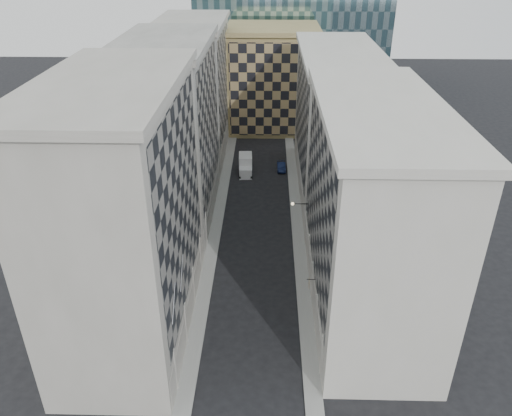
# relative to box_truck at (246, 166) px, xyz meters

# --- Properties ---
(sidewalk_west) EXTENTS (1.50, 100.00, 0.15)m
(sidewalk_west) POSITION_rel_box_truck_xyz_m (-3.07, -15.89, -1.13)
(sidewalk_west) COLOR gray
(sidewalk_west) RESTS_ON ground
(sidewalk_east) EXTENTS (1.50, 100.00, 0.15)m
(sidewalk_east) POSITION_rel_box_truck_xyz_m (7.43, -15.89, -1.13)
(sidewalk_east) COLOR gray
(sidewalk_east) RESTS_ON ground
(bldg_left_a) EXTENTS (10.80, 22.80, 23.70)m
(bldg_left_a) POSITION_rel_box_truck_xyz_m (-8.70, -34.89, 10.62)
(bldg_left_a) COLOR #A29D91
(bldg_left_a) RESTS_ON ground
(bldg_left_b) EXTENTS (10.80, 22.80, 22.70)m
(bldg_left_b) POSITION_rel_box_truck_xyz_m (-8.70, -12.89, 10.12)
(bldg_left_b) COLOR gray
(bldg_left_b) RESTS_ON ground
(bldg_left_c) EXTENTS (10.80, 22.80, 21.70)m
(bldg_left_c) POSITION_rel_box_truck_xyz_m (-8.70, 9.11, 9.62)
(bldg_left_c) COLOR #A29D91
(bldg_left_c) RESTS_ON ground
(bldg_right_a) EXTENTS (10.80, 26.80, 20.70)m
(bldg_right_a) POSITION_rel_box_truck_xyz_m (13.06, -30.89, 9.12)
(bldg_right_a) COLOR beige
(bldg_right_a) RESTS_ON ground
(bldg_right_b) EXTENTS (10.80, 28.80, 19.70)m
(bldg_right_b) POSITION_rel_box_truck_xyz_m (13.07, -3.89, 8.65)
(bldg_right_b) COLOR beige
(bldg_right_b) RESTS_ON ground
(tan_block) EXTENTS (16.80, 14.80, 18.80)m
(tan_block) POSITION_rel_box_truck_xyz_m (4.18, 22.01, 8.24)
(tan_block) COLOR #9D8A53
(tan_block) RESTS_ON ground
(flagpoles_left) EXTENTS (0.10, 6.33, 2.33)m
(flagpoles_left) POSITION_rel_box_truck_xyz_m (-3.72, -39.89, 6.80)
(flagpoles_left) COLOR gray
(flagpoles_left) RESTS_ON ground
(bracket_lamp) EXTENTS (1.98, 0.36, 0.36)m
(bracket_lamp) POSITION_rel_box_truck_xyz_m (6.56, -21.89, 5.00)
(bracket_lamp) COLOR black
(bracket_lamp) RESTS_ON ground
(box_truck) EXTENTS (2.29, 5.12, 2.76)m
(box_truck) POSITION_rel_box_truck_xyz_m (0.00, 0.00, 0.00)
(box_truck) COLOR white
(box_truck) RESTS_ON ground
(dark_car) EXTENTS (1.36, 3.73, 1.22)m
(dark_car) POSITION_rel_box_truck_xyz_m (5.68, 1.15, -0.59)
(dark_car) COLOR #101A3C
(dark_car) RESTS_ON ground
(shop_sign) EXTENTS (0.88, 0.77, 0.86)m
(shop_sign) POSITION_rel_box_truck_xyz_m (7.59, -33.51, 2.63)
(shop_sign) COLOR black
(shop_sign) RESTS_ON ground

